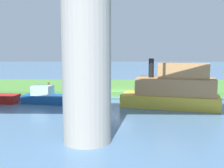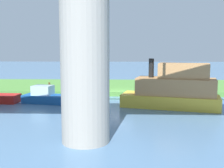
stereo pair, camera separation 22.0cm
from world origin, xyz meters
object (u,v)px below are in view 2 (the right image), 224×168
Objects in this scene: person_on_bank at (85,82)px; pontoon_yellow at (48,97)px; mooring_post at (49,86)px; bridge_pylon at (85,54)px; motorboat_red at (173,90)px.

person_on_bank reaches higher than pontoon_yellow.
pontoon_yellow is at bearing 103.21° from mooring_post.
bridge_pylon reaches higher than person_on_bank.
motorboat_red is at bearing 136.13° from person_on_bank.
bridge_pylon is 12.60m from pontoon_yellow.
bridge_pylon is 1.85× the size of pontoon_yellow.
person_on_bank is at bearing -110.63° from pontoon_yellow.
bridge_pylon reaches higher than mooring_post.
person_on_bank is at bearing -82.32° from bridge_pylon.
person_on_bank is 0.27× the size of pontoon_yellow.
motorboat_red is at bearing 150.66° from mooring_post.
bridge_pylon is 12.36× the size of mooring_post.
motorboat_red is (-12.81, 7.20, 0.69)m from mooring_post.
mooring_post is (3.92, 1.35, -0.31)m from person_on_bank.
person_on_bank is at bearing -161.05° from mooring_post.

